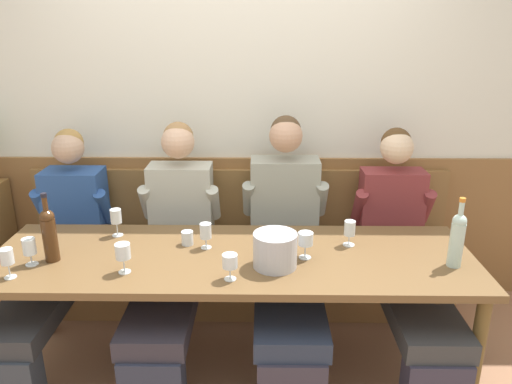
# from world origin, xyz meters

# --- Properties ---
(room_wall_back) EXTENTS (6.80, 0.08, 2.80)m
(room_wall_back) POSITION_xyz_m (0.00, 1.09, 1.40)
(room_wall_back) COLOR silver
(room_wall_back) RESTS_ON ground
(wood_wainscot_panel) EXTENTS (6.80, 0.03, 1.01)m
(wood_wainscot_panel) POSITION_xyz_m (0.00, 1.04, 0.51)
(wood_wainscot_panel) COLOR brown
(wood_wainscot_panel) RESTS_ON ground
(wall_bench) EXTENTS (2.86, 0.42, 0.94)m
(wall_bench) POSITION_xyz_m (0.00, 0.83, 0.28)
(wall_bench) COLOR brown
(wall_bench) RESTS_ON ground
(dining_table) EXTENTS (2.56, 0.80, 0.72)m
(dining_table) POSITION_xyz_m (0.00, 0.14, 0.65)
(dining_table) COLOR brown
(dining_table) RESTS_ON ground
(person_right_seat) EXTENTS (0.48, 1.26, 1.26)m
(person_right_seat) POSITION_xyz_m (-1.07, 0.48, 0.62)
(person_right_seat) COLOR #2F3641
(person_right_seat) RESTS_ON ground
(person_center_right_seat) EXTENTS (0.51, 1.25, 1.30)m
(person_center_right_seat) POSITION_xyz_m (-0.37, 0.48, 0.63)
(person_center_right_seat) COLOR #292E40
(person_center_right_seat) RESTS_ON ground
(person_center_left_seat) EXTENTS (0.54, 1.25, 1.35)m
(person_center_left_seat) POSITION_xyz_m (0.31, 0.48, 0.65)
(person_center_left_seat) COLOR #332F3C
(person_center_left_seat) RESTS_ON ground
(person_left_seat) EXTENTS (0.51, 1.25, 1.27)m
(person_left_seat) POSITION_xyz_m (1.00, 0.45, 0.61)
(person_left_seat) COLOR #312E3F
(person_left_seat) RESTS_ON ground
(ice_bucket) EXTENTS (0.22, 0.22, 0.18)m
(ice_bucket) POSITION_xyz_m (0.22, 0.02, 0.81)
(ice_bucket) COLOR #B2B3BA
(ice_bucket) RESTS_ON dining_table
(wine_bottle_amber_mid) EXTENTS (0.07, 0.07, 0.37)m
(wine_bottle_amber_mid) POSITION_xyz_m (-0.93, 0.07, 0.88)
(wine_bottle_amber_mid) COLOR #442812
(wine_bottle_amber_mid) RESTS_ON dining_table
(wine_bottle_clear_water) EXTENTS (0.07, 0.07, 0.37)m
(wine_bottle_clear_water) POSITION_xyz_m (1.13, 0.03, 0.88)
(wine_bottle_clear_water) COLOR #B3CDC1
(wine_bottle_clear_water) RESTS_ON dining_table
(wine_glass_center_rear) EXTENTS (0.07, 0.07, 0.13)m
(wine_glass_center_rear) POSITION_xyz_m (0.01, -0.12, 0.82)
(wine_glass_center_rear) COLOR silver
(wine_glass_center_rear) RESTS_ON dining_table
(wine_glass_near_bucket) EXTENTS (0.08, 0.08, 0.14)m
(wine_glass_near_bucket) POSITION_xyz_m (0.38, 0.11, 0.83)
(wine_glass_near_bucket) COLOR silver
(wine_glass_near_bucket) RESTS_ON dining_table
(wine_glass_left_end) EXTENTS (0.06, 0.06, 0.14)m
(wine_glass_left_end) POSITION_xyz_m (0.64, 0.27, 0.82)
(wine_glass_left_end) COLOR silver
(wine_glass_left_end) RESTS_ON dining_table
(wine_glass_right_end) EXTENTS (0.07, 0.07, 0.15)m
(wine_glass_right_end) POSITION_xyz_m (-0.52, -0.06, 0.83)
(wine_glass_right_end) COLOR silver
(wine_glass_right_end) RESTS_ON dining_table
(wine_glass_mid_right) EXTENTS (0.06, 0.06, 0.14)m
(wine_glass_mid_right) POSITION_xyz_m (-0.15, 0.22, 0.82)
(wine_glass_mid_right) COLOR silver
(wine_glass_mid_right) RESTS_ON dining_table
(wine_glass_center_front) EXTENTS (0.07, 0.07, 0.14)m
(wine_glass_center_front) POSITION_xyz_m (-1.01, 0.02, 0.82)
(wine_glass_center_front) COLOR silver
(wine_glass_center_front) RESTS_ON dining_table
(wine_glass_mid_left) EXTENTS (0.06, 0.06, 0.16)m
(wine_glass_mid_left) POSITION_xyz_m (-0.68, 0.38, 0.84)
(wine_glass_mid_left) COLOR silver
(wine_glass_mid_left) RESTS_ON dining_table
(wine_glass_by_bottle) EXTENTS (0.06, 0.06, 0.15)m
(wine_glass_by_bottle) POSITION_xyz_m (-1.06, -0.12, 0.83)
(wine_glass_by_bottle) COLOR silver
(wine_glass_by_bottle) RESTS_ON dining_table
(water_tumbler_left) EXTENTS (0.07, 0.07, 0.08)m
(water_tumbler_left) POSITION_xyz_m (-0.26, 0.27, 0.76)
(water_tumbler_left) COLOR silver
(water_tumbler_left) RESTS_ON dining_table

